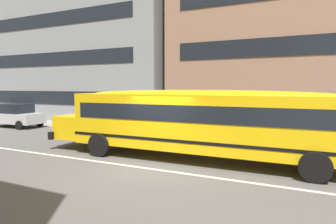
{
  "coord_description": "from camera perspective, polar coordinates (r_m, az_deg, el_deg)",
  "views": [
    {
      "loc": [
        4.93,
        -8.77,
        2.86
      ],
      "look_at": [
        0.2,
        0.98,
        1.92
      ],
      "focal_mm": 31.53,
      "sensor_mm": 36.0,
      "label": 1
    }
  ],
  "objects": [
    {
      "name": "lane_centreline",
      "position": [
        10.46,
        -3.39,
        -10.9
      ],
      "size": [
        110.0,
        0.16,
        0.01
      ],
      "primitive_type": "cube",
      "color": "silver",
      "rests_on": "ground_plane"
    },
    {
      "name": "sidewalk_far",
      "position": [
        17.5,
        9.18,
        -4.49
      ],
      "size": [
        120.0,
        3.0,
        0.01
      ],
      "primitive_type": "cube",
      "color": "gray",
      "rests_on": "ground_plane"
    },
    {
      "name": "ground_plane",
      "position": [
        10.46,
        -3.39,
        -10.91
      ],
      "size": [
        400.0,
        400.0,
        0.0
      ],
      "primitive_type": "plane",
      "color": "#54514F"
    },
    {
      "name": "parked_car_silver_beside_sign",
      "position": [
        23.4,
        -27.34,
        -0.54
      ],
      "size": [
        3.97,
        2.01,
        1.64
      ],
      "rotation": [
        0.0,
        0.0,
        0.04
      ],
      "color": "#B7BABF",
      "rests_on": "ground_plane"
    },
    {
      "name": "apartment_block_far_left",
      "position": [
        31.54,
        -15.6,
        17.58
      ],
      "size": [
        20.76,
        10.31,
        19.7
      ],
      "color": "gray",
      "rests_on": "ground_plane"
    },
    {
      "name": "school_bus",
      "position": [
        11.53,
        5.3,
        -1.22
      ],
      "size": [
        12.25,
        2.91,
        2.73
      ],
      "rotation": [
        0.0,
        0.0,
        3.16
      ],
      "color": "yellow",
      "rests_on": "ground_plane"
    }
  ]
}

